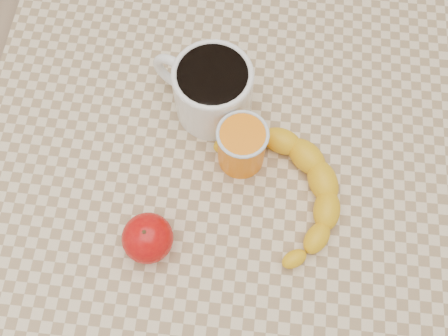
# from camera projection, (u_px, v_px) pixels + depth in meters

# --- Properties ---
(ground) EXTENTS (3.00, 3.00, 0.00)m
(ground) POSITION_uv_depth(u_px,v_px,m) (224.00, 265.00, 1.47)
(ground) COLOR tan
(ground) RESTS_ON ground
(table) EXTENTS (0.80, 0.80, 0.75)m
(table) POSITION_uv_depth(u_px,v_px,m) (224.00, 191.00, 0.85)
(table) COLOR beige
(table) RESTS_ON ground
(coffee_mug) EXTENTS (0.18, 0.16, 0.10)m
(coffee_mug) POSITION_uv_depth(u_px,v_px,m) (211.00, 89.00, 0.76)
(coffee_mug) COLOR white
(coffee_mug) RESTS_ON table
(orange_juice_glass) EXTENTS (0.08, 0.08, 0.09)m
(orange_juice_glass) POSITION_uv_depth(u_px,v_px,m) (242.00, 146.00, 0.74)
(orange_juice_glass) COLOR orange
(orange_juice_glass) RESTS_ON table
(apple) EXTENTS (0.09, 0.09, 0.07)m
(apple) POSITION_uv_depth(u_px,v_px,m) (148.00, 238.00, 0.70)
(apple) COLOR #A30509
(apple) RESTS_ON table
(banana) EXTENTS (0.40, 0.42, 0.04)m
(banana) POSITION_uv_depth(u_px,v_px,m) (285.00, 189.00, 0.74)
(banana) COLOR yellow
(banana) RESTS_ON table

